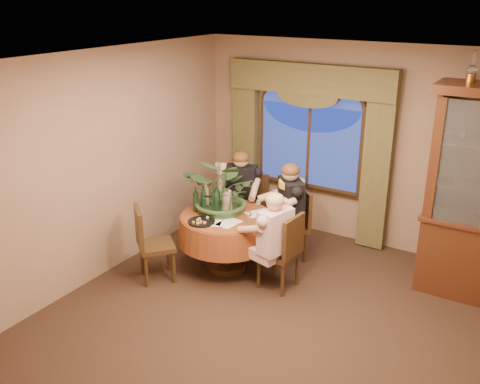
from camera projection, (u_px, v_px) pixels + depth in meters
The scene contains 32 objects.
floor at pixel (262, 319), 5.91m from camera, with size 5.00×5.00×0.00m, color black.
wall_back at pixel (351, 145), 7.42m from camera, with size 4.50×4.50×0.00m, color #85644B.
ceiling at pixel (266, 61), 4.93m from camera, with size 5.00×5.00×0.00m, color white.
window at pixel (309, 147), 7.69m from camera, with size 1.62×0.10×1.32m, color navy, non-canonical shape.
arched_transom at pixel (311, 93), 7.41m from camera, with size 1.60×0.06×0.44m, color navy, non-canonical shape.
drapery_left at pixel (246, 146), 8.19m from camera, with size 0.38×0.14×2.32m, color #4B4523.
drapery_right at pixel (377, 167), 7.19m from camera, with size 0.38×0.14×2.32m, color #4B4523.
swag_valance at pixel (310, 79), 7.28m from camera, with size 2.45×0.16×0.42m, color #4B4523, non-canonical shape.
dining_table at pixel (227, 242), 6.89m from camera, with size 1.26×1.26×0.75m, color maroon.
oil_lamp_left at pixel (472, 67), 5.63m from camera, with size 0.11×0.11×0.34m, color #A5722D, non-canonical shape.
chair_right at pixel (279, 251), 6.41m from camera, with size 0.42×0.42×0.96m, color black.
chair_back_right at pixel (289, 226), 7.09m from camera, with size 0.42×0.42×0.96m, color black.
chair_back at pixel (250, 210), 7.61m from camera, with size 0.42×0.42×0.96m, color black.
chair_front_left at pixel (157, 244), 6.59m from camera, with size 0.42×0.42×0.96m, color black.
person_pink at pixel (275, 245), 6.22m from camera, with size 0.46×0.42×1.28m, color #CBA3A0, non-canonical shape.
person_back at pixel (241, 197), 7.53m from camera, with size 0.49×0.45×1.36m, color black, non-canonical shape.
person_scarf at pixel (291, 214), 6.93m from camera, with size 0.49×0.45×1.38m, color black, non-canonical shape.
stoneware_vase at pixel (227, 201), 6.83m from camera, with size 0.15×0.15×0.28m, color tan, non-canonical shape.
centerpiece_plant at pixel (224, 164), 6.66m from camera, with size 1.00×1.11×0.87m, color #314E2B.
olive_bowl at pixel (227, 214), 6.73m from camera, with size 0.14×0.14×0.04m, color #4E5B31.
cheese_platter at pixel (202, 222), 6.53m from camera, with size 0.33×0.33×0.02m, color black.
wine_bottle_0 at pixel (217, 195), 6.94m from camera, with size 0.07×0.07×0.33m, color black.
wine_bottle_1 at pixel (206, 195), 6.95m from camera, with size 0.07×0.07×0.33m, color tan.
wine_bottle_2 at pixel (196, 199), 6.81m from camera, with size 0.07×0.07×0.33m, color black.
wine_bottle_3 at pixel (204, 198), 6.85m from camera, with size 0.07×0.07×0.33m, color black.
wine_bottle_4 at pixel (217, 201), 6.75m from camera, with size 0.07×0.07×0.33m, color black.
tasting_paper_0 at pixel (229, 223), 6.51m from camera, with size 0.21×0.30×0.00m, color white.
tasting_paper_1 at pixel (258, 213), 6.80m from camera, with size 0.21×0.30×0.00m, color white.
tasting_paper_2 at pixel (213, 221), 6.56m from camera, with size 0.21×0.30×0.00m, color white.
wine_glass_person_pink at pixel (249, 218), 6.44m from camera, with size 0.07×0.07×0.18m, color silver, non-canonical shape.
wine_glass_person_back at pixel (234, 197), 7.10m from camera, with size 0.07×0.07×0.18m, color silver, non-canonical shape.
wine_glass_person_scarf at pixel (258, 206), 6.80m from camera, with size 0.07×0.07×0.18m, color silver, non-canonical shape.
Camera 1 is at (2.41, -4.43, 3.41)m, focal length 40.00 mm.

